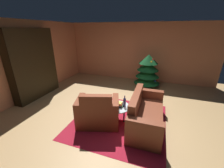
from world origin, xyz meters
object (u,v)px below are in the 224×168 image
object	(u,v)px
coffee_table	(117,108)
book_stack_on_table	(119,104)
couch_red	(145,115)
bottle_on_table	(125,102)
armchair_red	(98,113)
bookshelf_unit	(37,64)
decorated_tree	(148,71)

from	to	relation	value
coffee_table	book_stack_on_table	bearing A→B (deg)	15.06
couch_red	bottle_on_table	distance (m)	0.58
armchair_red	bottle_on_table	size ratio (longest dim) A/B	3.96
couch_red	coffee_table	world-z (taller)	couch_red
bookshelf_unit	decorated_tree	world-z (taller)	bookshelf_unit
bottle_on_table	bookshelf_unit	bearing A→B (deg)	169.81
book_stack_on_table	decorated_tree	world-z (taller)	decorated_tree
bookshelf_unit	book_stack_on_table	size ratio (longest dim) A/B	10.42
couch_red	book_stack_on_table	world-z (taller)	couch_red
decorated_tree	couch_red	bearing A→B (deg)	-84.68
bookshelf_unit	bottle_on_table	bearing A→B (deg)	-10.19
bookshelf_unit	bottle_on_table	world-z (taller)	bookshelf_unit
book_stack_on_table	decorated_tree	size ratio (longest dim) A/B	0.16
couch_red	book_stack_on_table	bearing A→B (deg)	-173.35
coffee_table	couch_red	bearing A→B (deg)	7.03
couch_red	bottle_on_table	world-z (taller)	couch_red
armchair_red	couch_red	size ratio (longest dim) A/B	0.69
bookshelf_unit	armchair_red	world-z (taller)	bookshelf_unit
couch_red	bottle_on_table	size ratio (longest dim) A/B	5.78
armchair_red	book_stack_on_table	size ratio (longest dim) A/B	5.29
coffee_table	book_stack_on_table	distance (m)	0.11
bottle_on_table	decorated_tree	size ratio (longest dim) A/B	0.22
book_stack_on_table	decorated_tree	xyz separation A→B (m)	(0.41, 2.68, 0.17)
armchair_red	book_stack_on_table	distance (m)	0.56
armchair_red	book_stack_on_table	xyz separation A→B (m)	(0.45, 0.28, 0.17)
book_stack_on_table	bottle_on_table	distance (m)	0.15
armchair_red	bottle_on_table	xyz separation A→B (m)	(0.58, 0.33, 0.23)
bookshelf_unit	book_stack_on_table	bearing A→B (deg)	-11.40
coffee_table	decorated_tree	bearing A→B (deg)	80.64
book_stack_on_table	armchair_red	bearing A→B (deg)	-147.48
armchair_red	coffee_table	xyz separation A→B (m)	(0.42, 0.28, 0.07)
couch_red	book_stack_on_table	distance (m)	0.69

